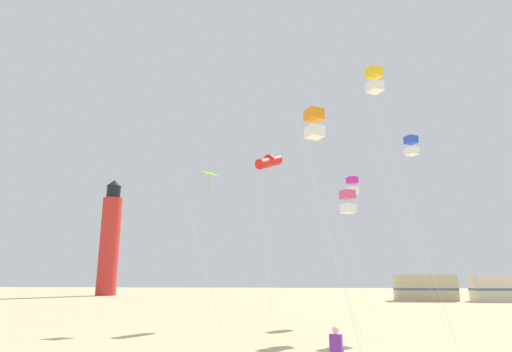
# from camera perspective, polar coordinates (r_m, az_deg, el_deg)

# --- Properties ---
(kite_flyer_standing) EXTENTS (0.44, 0.56, 1.16)m
(kite_flyer_standing) POSITION_cam_1_polar(r_m,az_deg,el_deg) (13.28, 10.82, -21.58)
(kite_flyer_standing) COLOR #722D99
(kite_flyer_standing) RESTS_ON ground
(kite_box_orange) EXTENTS (2.05, 1.69, 8.90)m
(kite_box_orange) POSITION_cam_1_polar(r_m,az_deg,el_deg) (16.62, 7.86, 6.98)
(kite_box_orange) COLOR silver
(kite_box_orange) RESTS_ON ground
(kite_box_magenta) EXTENTS (2.73, 2.34, 9.09)m
(kite_box_magenta) POSITION_cam_1_polar(r_m,az_deg,el_deg) (29.04, 12.86, -1.27)
(kite_box_magenta) COLOR silver
(kite_box_magenta) RESTS_ON ground
(kite_tube_scarlet) EXTENTS (1.85, 2.51, 10.79)m
(kite_tube_scarlet) POSITION_cam_1_polar(r_m,az_deg,el_deg) (28.38, 1.76, 1.98)
(kite_tube_scarlet) COLOR silver
(kite_tube_scarlet) RESTS_ON ground
(kite_diamond_lime) EXTENTS (2.98, 2.37, 9.01)m
(kite_diamond_lime) POSITION_cam_1_polar(r_m,az_deg,el_deg) (26.20, -6.38, -0.36)
(kite_diamond_lime) COLOR silver
(kite_diamond_lime) RESTS_ON ground
(kite_box_rainbow) EXTENTS (2.06, 2.06, 6.80)m
(kite_box_rainbow) POSITION_cam_1_polar(r_m,az_deg,el_deg) (21.73, 12.25, -3.42)
(kite_box_rainbow) COLOR silver
(kite_box_rainbow) RESTS_ON ground
(kite_box_gold) EXTENTS (3.14, 2.53, 11.85)m
(kite_box_gold) POSITION_cam_1_polar(r_m,az_deg,el_deg) (20.45, 15.69, 12.29)
(kite_box_gold) COLOR silver
(kite_box_gold) RESTS_ON ground
(kite_box_blue) EXTENTS (2.74, 2.74, 10.63)m
(kite_box_blue) POSITION_cam_1_polar(r_m,az_deg,el_deg) (26.50, 20.20, 3.82)
(kite_box_blue) COLOR silver
(kite_box_blue) RESTS_ON ground
(lighthouse_distant) EXTENTS (2.80, 2.80, 16.80)m
(lighthouse_distant) POSITION_cam_1_polar(r_m,az_deg,el_deg) (65.94, -19.10, -8.13)
(lighthouse_distant) COLOR red
(lighthouse_distant) RESTS_ON ground
(rv_van_tan) EXTENTS (6.44, 2.35, 2.80)m
(rv_van_tan) POSITION_cam_1_polar(r_m,az_deg,el_deg) (51.79, 21.81, -13.81)
(rv_van_tan) COLOR #C6B28C
(rv_van_tan) RESTS_ON ground
(rv_van_cream) EXTENTS (6.53, 2.61, 2.80)m
(rv_van_cream) POSITION_cam_1_polar(r_m,az_deg,el_deg) (54.14, 30.34, -12.90)
(rv_van_cream) COLOR beige
(rv_van_cream) RESTS_ON ground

